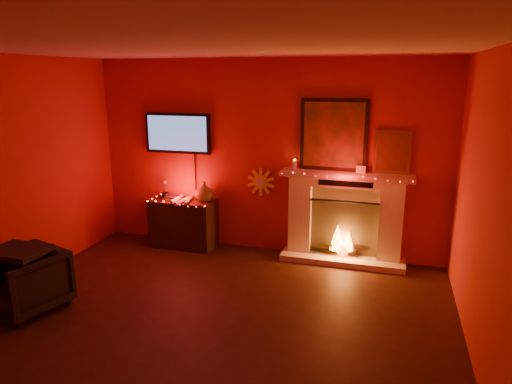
% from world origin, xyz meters
% --- Properties ---
extents(room, '(5.00, 5.00, 5.00)m').
position_xyz_m(room, '(0.00, 0.00, 1.35)').
color(room, black).
rests_on(room, ground).
extents(floor, '(5.00, 5.00, 0.00)m').
position_xyz_m(floor, '(0.00, 0.00, 0.00)').
color(floor, black).
rests_on(floor, ground).
extents(fireplace, '(1.72, 0.40, 2.18)m').
position_xyz_m(fireplace, '(1.14, 2.39, 0.72)').
color(fireplace, beige).
rests_on(fireplace, floor).
extents(tv, '(1.00, 0.07, 1.24)m').
position_xyz_m(tv, '(-1.30, 2.45, 1.65)').
color(tv, black).
rests_on(tv, room).
extents(sunburst_clock, '(0.40, 0.03, 0.40)m').
position_xyz_m(sunburst_clock, '(-0.05, 2.48, 1.00)').
color(sunburst_clock, yellow).
rests_on(sunburst_clock, room).
extents(console_table, '(0.93, 0.56, 0.99)m').
position_xyz_m(console_table, '(-1.15, 2.26, 0.39)').
color(console_table, black).
rests_on(console_table, floor).
extents(armchair, '(0.88, 0.90, 0.66)m').
position_xyz_m(armchair, '(-1.95, 0.02, 0.33)').
color(armchair, black).
rests_on(armchair, floor).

